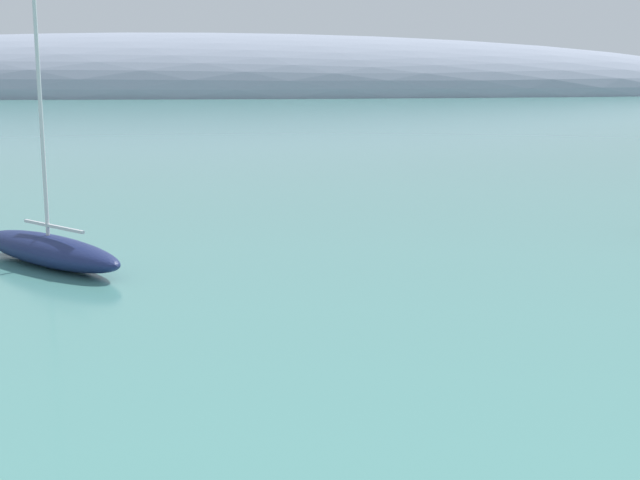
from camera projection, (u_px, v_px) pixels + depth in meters
distant_ridge at (185, 95)px, 232.86m from camera, size 325.25×68.33×32.15m
sailboat_navy_mid_mooring at (49, 249)px, 30.08m from camera, size 6.50×6.83×9.53m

